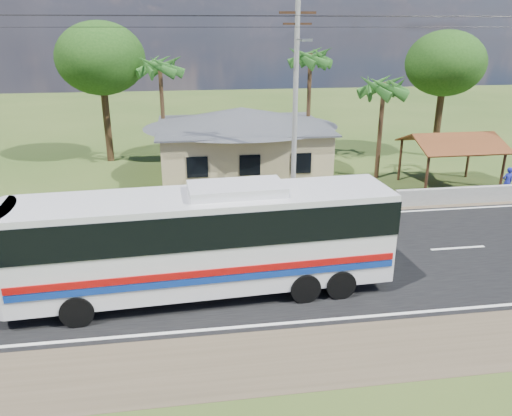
{
  "coord_description": "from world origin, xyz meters",
  "views": [
    {
      "loc": [
        -2.69,
        -18.46,
        9.16
      ],
      "look_at": [
        0.18,
        1.0,
        2.0
      ],
      "focal_mm": 35.0,
      "sensor_mm": 36.0,
      "label": 1
    }
  ],
  "objects_px": {
    "waiting_shed": "(452,143)",
    "motorcycle": "(269,206)",
    "person": "(507,182)",
    "coach_bus": "(206,234)"
  },
  "relations": [
    {
      "from": "waiting_shed",
      "to": "motorcycle",
      "type": "relative_size",
      "value": 3.01
    },
    {
      "from": "waiting_shed",
      "to": "motorcycle",
      "type": "height_order",
      "value": "waiting_shed"
    },
    {
      "from": "waiting_shed",
      "to": "motorcycle",
      "type": "distance_m",
      "value": 12.11
    },
    {
      "from": "waiting_shed",
      "to": "person",
      "type": "distance_m",
      "value": 3.76
    },
    {
      "from": "waiting_shed",
      "to": "coach_bus",
      "type": "xyz_separation_m",
      "value": [
        -15.07,
        -10.8,
        -0.39
      ]
    },
    {
      "from": "coach_bus",
      "to": "motorcycle",
      "type": "height_order",
      "value": "coach_bus"
    },
    {
      "from": "motorcycle",
      "to": "person",
      "type": "distance_m",
      "value": 13.91
    },
    {
      "from": "coach_bus",
      "to": "person",
      "type": "distance_m",
      "value": 19.5
    },
    {
      "from": "waiting_shed",
      "to": "person",
      "type": "bearing_deg",
      "value": -43.1
    },
    {
      "from": "person",
      "to": "coach_bus",
      "type": "bearing_deg",
      "value": 23.97
    }
  ]
}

